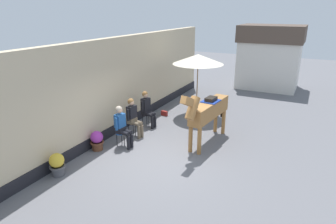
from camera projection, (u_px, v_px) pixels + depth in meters
ground_plane at (198, 125)px, 11.52m from camera, size 40.00×40.00×0.00m
pub_facade_wall at (120, 89)px, 10.83m from camera, size 0.34×14.00×3.40m
distant_cottage at (269, 56)px, 16.54m from camera, size 3.40×2.60×3.50m
seated_visitor_near at (122, 124)px, 9.51m from camera, size 0.61×0.49×1.39m
seated_visitor_middle at (133, 116)px, 10.30m from camera, size 0.61×0.48×1.39m
seated_visitor_far at (147, 107)px, 11.19m from camera, size 0.61×0.48×1.39m
saddled_horse_center at (208, 111)px, 9.61m from camera, size 0.66×2.99×2.06m
flower_planter_near at (57, 164)px, 7.96m from camera, size 0.43×0.43×0.64m
flower_planter_far at (97, 140)px, 9.41m from camera, size 0.43×0.43×0.64m
cafe_parasol at (198, 60)px, 11.99m from camera, size 2.10×2.10×2.58m
satchel_bag at (164, 113)px, 12.55m from camera, size 0.30×0.16×0.20m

